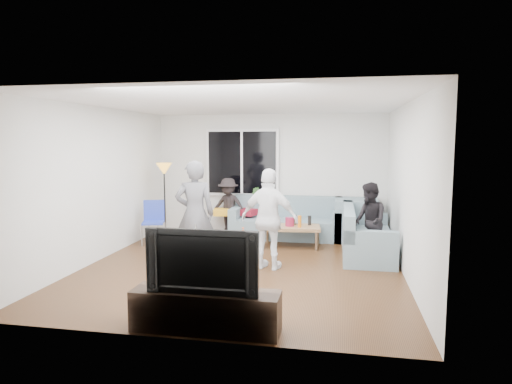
% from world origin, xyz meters
% --- Properties ---
extents(floor, '(5.00, 5.50, 0.04)m').
position_xyz_m(floor, '(0.00, 0.00, -0.02)').
color(floor, '#56351C').
rests_on(floor, ground).
extents(ceiling, '(5.00, 5.50, 0.04)m').
position_xyz_m(ceiling, '(0.00, 0.00, 2.62)').
color(ceiling, white).
rests_on(ceiling, ground).
extents(wall_back, '(5.00, 0.04, 2.60)m').
position_xyz_m(wall_back, '(0.00, 2.77, 1.30)').
color(wall_back, silver).
rests_on(wall_back, ground).
extents(wall_front, '(5.00, 0.04, 2.60)m').
position_xyz_m(wall_front, '(0.00, -2.77, 1.30)').
color(wall_front, silver).
rests_on(wall_front, ground).
extents(wall_left, '(0.04, 5.50, 2.60)m').
position_xyz_m(wall_left, '(-2.52, 0.00, 1.30)').
color(wall_left, silver).
rests_on(wall_left, ground).
extents(wall_right, '(0.04, 5.50, 2.60)m').
position_xyz_m(wall_right, '(2.52, 0.00, 1.30)').
color(wall_right, silver).
rests_on(wall_right, ground).
extents(window_frame, '(1.62, 0.06, 1.47)m').
position_xyz_m(window_frame, '(-0.60, 2.69, 1.55)').
color(window_frame, white).
rests_on(window_frame, wall_back).
extents(window_glass, '(1.50, 0.02, 1.35)m').
position_xyz_m(window_glass, '(-0.60, 2.65, 1.55)').
color(window_glass, black).
rests_on(window_glass, window_frame).
extents(window_mullion, '(0.05, 0.03, 1.35)m').
position_xyz_m(window_mullion, '(-0.60, 2.64, 1.55)').
color(window_mullion, white).
rests_on(window_mullion, window_frame).
extents(radiator, '(1.30, 0.12, 0.62)m').
position_xyz_m(radiator, '(-0.60, 2.65, 0.31)').
color(radiator, silver).
rests_on(radiator, floor).
extents(potted_plant, '(0.24, 0.20, 0.40)m').
position_xyz_m(potted_plant, '(-0.31, 2.62, 0.82)').
color(potted_plant, '#376729').
rests_on(potted_plant, radiator).
extents(vase, '(0.20, 0.20, 0.18)m').
position_xyz_m(vase, '(-0.72, 2.62, 0.71)').
color(vase, silver).
rests_on(vase, radiator).
extents(sofa_back_section, '(2.30, 0.85, 0.85)m').
position_xyz_m(sofa_back_section, '(0.42, 2.27, 0.42)').
color(sofa_back_section, slate).
rests_on(sofa_back_section, floor).
extents(sofa_right_section, '(2.00, 0.85, 0.85)m').
position_xyz_m(sofa_right_section, '(2.02, 1.11, 0.42)').
color(sofa_right_section, slate).
rests_on(sofa_right_section, floor).
extents(sofa_corner, '(0.85, 0.85, 0.85)m').
position_xyz_m(sofa_corner, '(1.85, 2.27, 0.42)').
color(sofa_corner, slate).
rests_on(sofa_corner, floor).
extents(cushion_yellow, '(0.43, 0.39, 0.14)m').
position_xyz_m(cushion_yellow, '(-0.94, 2.25, 0.51)').
color(cushion_yellow, gold).
rests_on(cushion_yellow, sofa_back_section).
extents(cushion_red, '(0.44, 0.40, 0.13)m').
position_xyz_m(cushion_red, '(-0.41, 2.33, 0.51)').
color(cushion_red, maroon).
rests_on(cushion_red, sofa_back_section).
extents(coffee_table, '(1.16, 0.71, 0.40)m').
position_xyz_m(coffee_table, '(0.61, 1.51, 0.20)').
color(coffee_table, '#AB7A53').
rests_on(coffee_table, floor).
extents(pitcher, '(0.17, 0.17, 0.17)m').
position_xyz_m(pitcher, '(0.59, 1.50, 0.49)').
color(pitcher, '#981B40').
rests_on(pitcher, coffee_table).
extents(side_chair, '(0.50, 0.50, 0.86)m').
position_xyz_m(side_chair, '(-2.05, 1.16, 0.43)').
color(side_chair, '#293FB2').
rests_on(side_chair, floor).
extents(floor_lamp, '(0.32, 0.32, 1.56)m').
position_xyz_m(floor_lamp, '(-2.05, 1.77, 0.78)').
color(floor_lamp, gold).
rests_on(floor_lamp, floor).
extents(player_left, '(0.72, 0.58, 1.72)m').
position_xyz_m(player_left, '(-0.77, -0.11, 0.86)').
color(player_left, '#505056').
rests_on(player_left, floor).
extents(player_right, '(1.00, 0.57, 1.60)m').
position_xyz_m(player_right, '(0.44, -0.06, 0.80)').
color(player_right, white).
rests_on(player_right, floor).
extents(spectator_right, '(0.66, 0.76, 1.34)m').
position_xyz_m(spectator_right, '(2.02, 0.73, 0.67)').
color(spectator_right, black).
rests_on(spectator_right, floor).
extents(spectator_back, '(0.85, 0.56, 1.24)m').
position_xyz_m(spectator_back, '(-0.82, 2.30, 0.62)').
color(spectator_back, black).
rests_on(spectator_back, floor).
extents(tv_console, '(1.60, 0.40, 0.44)m').
position_xyz_m(tv_console, '(0.13, -2.50, 0.22)').
color(tv_console, '#302218').
rests_on(tv_console, floor).
extents(television, '(1.20, 0.16, 0.69)m').
position_xyz_m(television, '(0.13, -2.50, 0.79)').
color(television, black).
rests_on(television, tv_console).
extents(bottle_d, '(0.07, 0.07, 0.22)m').
position_xyz_m(bottle_d, '(0.79, 1.42, 0.51)').
color(bottle_d, orange).
rests_on(bottle_d, coffee_table).
extents(bottle_c, '(0.07, 0.07, 0.19)m').
position_xyz_m(bottle_c, '(0.67, 1.69, 0.49)').
color(bottle_c, black).
rests_on(bottle_c, coffee_table).
extents(bottle_e, '(0.07, 0.07, 0.19)m').
position_xyz_m(bottle_e, '(0.96, 1.67, 0.49)').
color(bottle_e, black).
rests_on(bottle_e, coffee_table).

